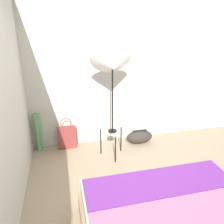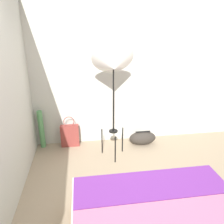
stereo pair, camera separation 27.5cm
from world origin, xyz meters
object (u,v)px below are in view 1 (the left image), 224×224
(photo_umbrella, at_px, (112,64))
(duffel_bag, at_px, (139,137))
(tote_bag, at_px, (67,137))
(paper_roll, at_px, (37,132))

(photo_umbrella, height_order, duffel_bag, photo_umbrella)
(tote_bag, xyz_separation_m, paper_roll, (-0.49, 0.04, 0.13))
(photo_umbrella, xyz_separation_m, duffel_bag, (0.60, 0.30, -1.42))
(tote_bag, height_order, paper_roll, paper_roll)
(duffel_bag, relative_size, paper_roll, 0.71)
(duffel_bag, distance_m, paper_roll, 1.85)
(photo_umbrella, relative_size, paper_roll, 2.70)
(duffel_bag, bearing_deg, tote_bag, 174.41)
(photo_umbrella, height_order, paper_roll, photo_umbrella)
(photo_umbrella, bearing_deg, tote_bag, 149.46)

